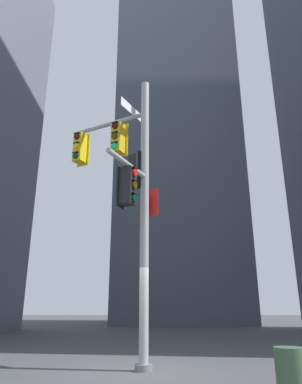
# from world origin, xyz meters

# --- Properties ---
(ground) EXTENTS (120.00, 120.00, 0.00)m
(ground) POSITION_xyz_m (0.00, 0.00, 0.00)
(ground) COLOR #474749
(building_mid_block) EXTENTS (12.00, 12.00, 38.83)m
(building_mid_block) POSITION_xyz_m (2.80, 25.68, 19.42)
(building_mid_block) COLOR #4C5460
(building_mid_block) RESTS_ON ground
(signal_pole_assembly) EXTENTS (2.87, 3.36, 8.25)m
(signal_pole_assembly) POSITION_xyz_m (-0.50, 0.11, 4.98)
(signal_pole_assembly) COLOR #9EA0A3
(signal_pole_assembly) RESTS_ON ground
(trash_bin) EXTENTS (0.50, 0.50, 0.88)m
(trash_bin) POSITION_xyz_m (2.44, -3.32, 0.44)
(trash_bin) COLOR #3F593F
(trash_bin) RESTS_ON ground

